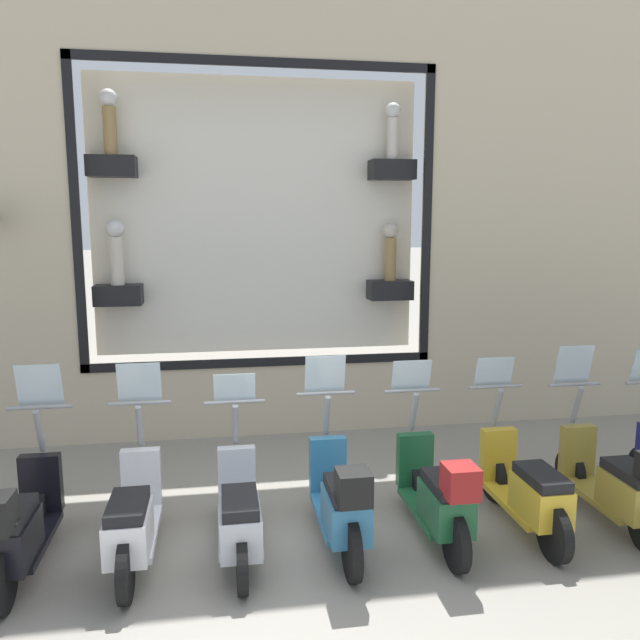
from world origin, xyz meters
name	(u,v)px	position (x,y,z in m)	size (l,w,h in m)	color
ground_plane	(289,562)	(0.00, 0.00, 0.00)	(120.00, 120.00, 0.00)	gray
building_facade	(256,89)	(3.60, 0.00, 4.77)	(1.18, 36.00, 9.38)	beige
scooter_olive_1	(617,482)	(0.13, -3.29, 0.47)	(1.80, 0.61, 1.69)	black
scooter_yellow_2	(526,490)	(0.19, -2.36, 0.44)	(1.81, 0.61, 1.59)	black
scooter_green_3	(437,495)	(0.13, -1.43, 0.48)	(1.80, 0.60, 1.59)	black
scooter_teal_4	(341,501)	(0.13, -0.50, 0.49)	(1.81, 0.60, 1.67)	black
scooter_silver_5	(239,514)	(0.18, 0.43, 0.41)	(1.79, 0.60, 1.52)	black
scooter_white_6	(133,518)	(0.19, 1.36, 0.44)	(1.80, 0.60, 1.67)	black
scooter_black_7	(19,525)	(0.13, 2.29, 0.48)	(1.81, 0.61, 1.69)	black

